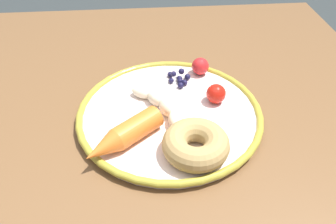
{
  "coord_description": "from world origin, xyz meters",
  "views": [
    {
      "loc": [
        0.0,
        -0.4,
        1.12
      ],
      "look_at": [
        0.04,
        0.03,
        0.76
      ],
      "focal_mm": 35.48,
      "sensor_mm": 36.0,
      "label": 1
    }
  ],
  "objects_px": {
    "banana": "(163,110)",
    "tomato_mid": "(199,66)",
    "donut": "(194,144)",
    "tomato_near": "(214,94)",
    "carrot_orange": "(122,136)",
    "plate": "(168,113)",
    "dining_table": "(148,166)",
    "blueberry_pile": "(178,78)"
  },
  "relations": [
    {
      "from": "dining_table",
      "to": "carrot_orange",
      "type": "height_order",
      "value": "carrot_orange"
    },
    {
      "from": "carrot_orange",
      "to": "tomato_mid",
      "type": "relative_size",
      "value": 3.73
    },
    {
      "from": "donut",
      "to": "blueberry_pile",
      "type": "relative_size",
      "value": 2.02
    },
    {
      "from": "carrot_orange",
      "to": "donut",
      "type": "distance_m",
      "value": 0.11
    },
    {
      "from": "carrot_orange",
      "to": "tomato_near",
      "type": "height_order",
      "value": "carrot_orange"
    },
    {
      "from": "donut",
      "to": "carrot_orange",
      "type": "bearing_deg",
      "value": 165.73
    },
    {
      "from": "donut",
      "to": "tomato_near",
      "type": "distance_m",
      "value": 0.13
    },
    {
      "from": "carrot_orange",
      "to": "tomato_near",
      "type": "distance_m",
      "value": 0.18
    },
    {
      "from": "blueberry_pile",
      "to": "tomato_mid",
      "type": "xyz_separation_m",
      "value": [
        0.04,
        0.02,
        0.01
      ]
    },
    {
      "from": "tomato_near",
      "to": "dining_table",
      "type": "bearing_deg",
      "value": -157.38
    },
    {
      "from": "banana",
      "to": "plate",
      "type": "bearing_deg",
      "value": 42.2
    },
    {
      "from": "banana",
      "to": "carrot_orange",
      "type": "distance_m",
      "value": 0.09
    },
    {
      "from": "banana",
      "to": "tomato_near",
      "type": "distance_m",
      "value": 0.1
    },
    {
      "from": "plate",
      "to": "tomato_mid",
      "type": "bearing_deg",
      "value": 58.15
    },
    {
      "from": "carrot_orange",
      "to": "tomato_mid",
      "type": "distance_m",
      "value": 0.23
    },
    {
      "from": "carrot_orange",
      "to": "donut",
      "type": "bearing_deg",
      "value": -14.27
    },
    {
      "from": "plate",
      "to": "donut",
      "type": "xyz_separation_m",
      "value": [
        0.03,
        -0.1,
        0.02
      ]
    },
    {
      "from": "dining_table",
      "to": "tomato_mid",
      "type": "distance_m",
      "value": 0.21
    },
    {
      "from": "plate",
      "to": "donut",
      "type": "relative_size",
      "value": 3.18
    },
    {
      "from": "blueberry_pile",
      "to": "tomato_mid",
      "type": "distance_m",
      "value": 0.05
    },
    {
      "from": "tomato_near",
      "to": "tomato_mid",
      "type": "bearing_deg",
      "value": 98.38
    },
    {
      "from": "carrot_orange",
      "to": "dining_table",
      "type": "bearing_deg",
      "value": 48.47
    },
    {
      "from": "banana",
      "to": "tomato_near",
      "type": "relative_size",
      "value": 4.56
    },
    {
      "from": "dining_table",
      "to": "tomato_near",
      "type": "bearing_deg",
      "value": 22.62
    },
    {
      "from": "plate",
      "to": "banana",
      "type": "distance_m",
      "value": 0.02
    },
    {
      "from": "dining_table",
      "to": "blueberry_pile",
      "type": "bearing_deg",
      "value": 61.11
    },
    {
      "from": "dining_table",
      "to": "tomato_mid",
      "type": "height_order",
      "value": "tomato_mid"
    },
    {
      "from": "tomato_near",
      "to": "tomato_mid",
      "type": "relative_size",
      "value": 1.02
    },
    {
      "from": "plate",
      "to": "carrot_orange",
      "type": "xyz_separation_m",
      "value": [
        -0.08,
        -0.07,
        0.02
      ]
    },
    {
      "from": "tomato_mid",
      "to": "plate",
      "type": "bearing_deg",
      "value": -121.85
    },
    {
      "from": "banana",
      "to": "blueberry_pile",
      "type": "relative_size",
      "value": 3.2
    },
    {
      "from": "banana",
      "to": "donut",
      "type": "height_order",
      "value": "donut"
    },
    {
      "from": "plate",
      "to": "tomato_near",
      "type": "height_order",
      "value": "tomato_near"
    },
    {
      "from": "banana",
      "to": "donut",
      "type": "distance_m",
      "value": 0.1
    },
    {
      "from": "dining_table",
      "to": "plate",
      "type": "height_order",
      "value": "plate"
    },
    {
      "from": "carrot_orange",
      "to": "tomato_near",
      "type": "relative_size",
      "value": 3.64
    },
    {
      "from": "carrot_orange",
      "to": "donut",
      "type": "height_order",
      "value": "same"
    },
    {
      "from": "banana",
      "to": "dining_table",
      "type": "bearing_deg",
      "value": -144.87
    },
    {
      "from": "banana",
      "to": "blueberry_pile",
      "type": "xyz_separation_m",
      "value": [
        0.03,
        0.1,
        -0.01
      ]
    },
    {
      "from": "blueberry_pile",
      "to": "tomato_mid",
      "type": "relative_size",
      "value": 1.46
    },
    {
      "from": "banana",
      "to": "donut",
      "type": "bearing_deg",
      "value": -66.91
    },
    {
      "from": "banana",
      "to": "tomato_mid",
      "type": "distance_m",
      "value": 0.14
    }
  ]
}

